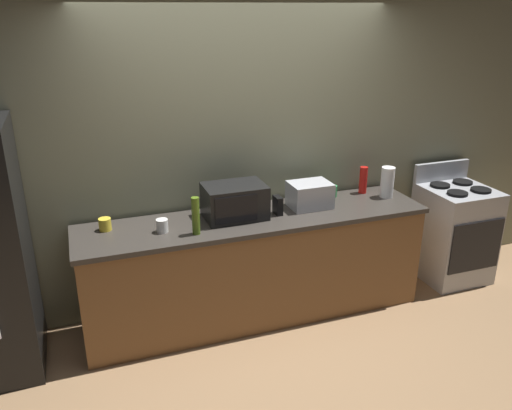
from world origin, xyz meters
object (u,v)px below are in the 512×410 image
Objects in this scene: bottle_hot_sauce at (363,180)px; bottle_olive_oil at (196,216)px; mug_white at (162,226)px; cordless_phone at (278,205)px; mug_green at (332,191)px; paper_towel_roll at (387,182)px; microwave at (235,201)px; stove_range at (454,232)px; toaster_oven at (310,195)px; mug_yellow at (105,224)px.

bottle_olive_oil is at bearing -166.90° from bottle_hot_sauce.
bottle_hot_sauce is 1.87m from mug_white.
cordless_phone is 1.51× the size of mug_green.
mug_green is at bearing 18.50° from cordless_phone.
paper_towel_roll is at bearing -48.96° from bottle_hot_sauce.
bottle_hot_sauce is 0.31m from mug_green.
paper_towel_roll is (1.40, 0.00, 0.00)m from microwave.
stove_range is 3.18× the size of toaster_oven.
microwave reaches higher than cordless_phone.
cordless_phone is at bearing -177.02° from paper_towel_roll.
microwave and paper_towel_roll have the same top height.
bottle_hot_sauce reaches higher than toaster_oven.
paper_towel_roll is (0.74, -0.01, 0.03)m from toaster_oven.
microwave reaches higher than mug_green.
paper_towel_roll reaches higher than mug_white.
bottle_olive_oil is at bearing -173.07° from paper_towel_roll.
cordless_phone is 0.94m from bottle_hot_sauce.
mug_green is (-0.45, 0.17, -0.09)m from paper_towel_roll.
mug_yellow is (-0.40, 0.18, -0.00)m from mug_white.
toaster_oven is at bearing 1.06° from microwave.
stove_range is at bearing -13.30° from bottle_hot_sauce.
bottle_hot_sauce is (1.26, 0.17, -0.01)m from microwave.
bottle_olive_oil reaches higher than paper_towel_roll.
cordless_phone is (0.35, -0.05, -0.06)m from microwave.
mug_green is at bearing 10.12° from microwave.
toaster_oven is 1.05m from bottle_olive_oil.
microwave is 0.66m from toaster_oven.
mug_white is at bearing -171.15° from microwave.
toaster_oven is 3.40× the size of mug_white.
bottle_hot_sauce is (0.91, 0.22, 0.05)m from cordless_phone.
mug_white is at bearing -179.21° from cordless_phone.
paper_towel_roll is 2.72× the size of mug_green.
bottle_hot_sauce is at bearing 7.49° from microwave.
toaster_oven is at bearing -151.85° from mug_green.
stove_range is 3.78× the size of bottle_olive_oil.
mug_yellow is at bearing 172.55° from cordless_phone.
toaster_oven is 3.43× the size of mug_green.
toaster_oven is at bearing 4.78° from mug_white.
bottle_olive_oil reaches higher than mug_white.
mug_green is at bearing 16.17° from bottle_olive_oil.
mug_green is at bearing 2.56° from mug_yellow.
toaster_oven reaches higher than mug_green.
bottle_hot_sauce is at bearing 2.09° from mug_yellow.
mug_white reaches higher than mug_green.
microwave is (-2.16, 0.05, 0.57)m from stove_range.
microwave is 1.27m from bottle_hot_sauce.
microwave is 0.36m from cordless_phone.
mug_white is (-2.76, -0.04, 0.49)m from stove_range.
bottle_olive_oil reaches higher than bottle_hot_sauce.
stove_range is 7.20× the size of cordless_phone.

